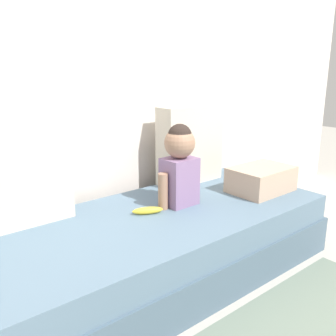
{
  "coord_description": "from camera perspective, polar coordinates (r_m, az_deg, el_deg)",
  "views": [
    {
      "loc": [
        -1.1,
        -1.5,
        1.16
      ],
      "look_at": [
        0.12,
        0.0,
        0.63
      ],
      "focal_mm": 39.82,
      "sensor_mm": 36.0,
      "label": 1
    }
  ],
  "objects": [
    {
      "name": "ground_plane",
      "position": [
        2.19,
        -2.6,
        -16.62
      ],
      "size": [
        12.0,
        12.0,
        0.0
      ],
      "primitive_type": "plane",
      "color": "#B2ADA3"
    },
    {
      "name": "back_wall",
      "position": [
        2.35,
        -11.57,
        13.99
      ],
      "size": [
        5.37,
        0.1,
        2.24
      ],
      "primitive_type": "cube",
      "color": "silver",
      "rests_on": "ground"
    },
    {
      "name": "couch",
      "position": [
        2.1,
        -2.67,
        -12.29
      ],
      "size": [
        2.17,
        0.88,
        0.38
      ],
      "color": "#495F70",
      "rests_on": "ground"
    },
    {
      "name": "throw_pillow_left",
      "position": [
        1.98,
        -23.06,
        -0.96
      ],
      "size": [
        0.58,
        0.16,
        0.54
      ],
      "primitive_type": "cube",
      "color": "beige",
      "rests_on": "couch"
    },
    {
      "name": "throw_pillow_right",
      "position": [
        2.56,
        3.41,
        3.64
      ],
      "size": [
        0.48,
        0.16,
        0.53
      ],
      "primitive_type": "cube",
      "color": "beige",
      "rests_on": "couch"
    },
    {
      "name": "toddler",
      "position": [
        2.12,
        1.78,
        0.75
      ],
      "size": [
        0.3,
        0.18,
        0.47
      ],
      "color": "gray",
      "rests_on": "couch"
    },
    {
      "name": "banana",
      "position": [
        2.05,
        -3.14,
        -6.51
      ],
      "size": [
        0.17,
        0.11,
        0.04
      ],
      "primitive_type": "ellipsoid",
      "rotation": [
        0.0,
        0.0,
        -0.45
      ],
      "color": "yellow",
      "rests_on": "couch"
    },
    {
      "name": "folded_blanket",
      "position": [
        2.47,
        14.06,
        -1.67
      ],
      "size": [
        0.4,
        0.28,
        0.16
      ],
      "primitive_type": "cube",
      "color": "tan",
      "rests_on": "couch"
    }
  ]
}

